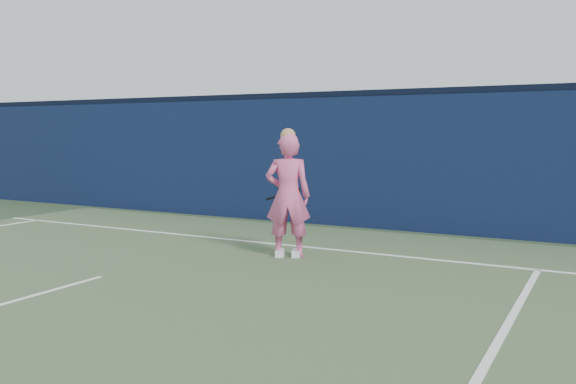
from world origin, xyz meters
The scene contains 6 objects.
ground centered at (0.00, 0.00, 0.00)m, with size 80.00×80.00×0.00m, color #2F4027.
backstop_wall centered at (0.00, 6.50, 1.25)m, with size 24.00×0.40×2.50m, color #0D183B.
wall_cap centered at (0.00, 6.50, 2.55)m, with size 24.00×0.42×0.10m, color black.
player centered at (1.46, 3.26, 0.90)m, with size 0.77×0.66×1.87m.
racket centered at (1.28, 3.65, 0.89)m, with size 0.52×0.25×0.29m.
court_lines centered at (0.00, -0.33, 0.01)m, with size 11.00×12.04×0.01m.
Camera 1 is at (5.61, -4.49, 1.82)m, focal length 38.00 mm.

